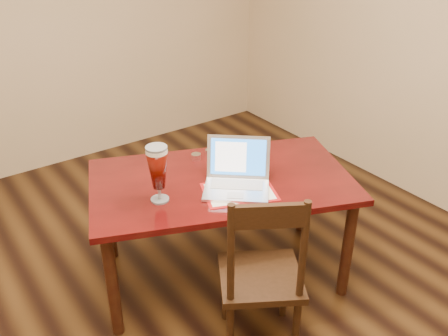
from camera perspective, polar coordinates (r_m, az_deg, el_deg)
ground at (r=2.97m, az=-2.50°, el=-18.29°), size 5.00×5.00×0.00m
room_shell at (r=2.08m, az=-3.56°, el=17.24°), size 4.51×5.01×2.71m
dining_table at (r=2.95m, az=-0.55°, el=-2.51°), size 1.73×1.36×1.04m
dining_chair at (r=2.61m, az=4.31°, el=-12.27°), size 0.57×0.56×0.99m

